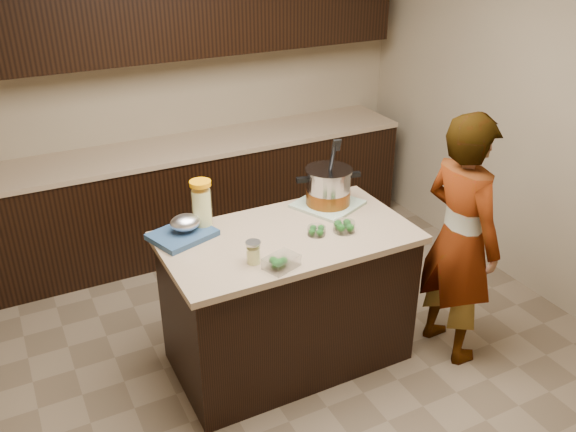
# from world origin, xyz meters

# --- Properties ---
(ground_plane) EXTENTS (4.00, 4.00, 0.00)m
(ground_plane) POSITION_xyz_m (0.00, 0.00, 0.00)
(ground_plane) COLOR brown
(ground_plane) RESTS_ON ground
(room_shell) EXTENTS (4.04, 4.04, 2.72)m
(room_shell) POSITION_xyz_m (0.00, 0.00, 1.71)
(room_shell) COLOR tan
(room_shell) RESTS_ON ground
(back_cabinets) EXTENTS (3.60, 0.63, 2.33)m
(back_cabinets) POSITION_xyz_m (0.00, 1.74, 0.94)
(back_cabinets) COLOR black
(back_cabinets) RESTS_ON ground
(island) EXTENTS (1.46, 0.81, 0.90)m
(island) POSITION_xyz_m (0.00, 0.00, 0.45)
(island) COLOR black
(island) RESTS_ON ground
(dish_towel) EXTENTS (0.48, 0.48, 0.02)m
(dish_towel) POSITION_xyz_m (0.40, 0.23, 0.91)
(dish_towel) COLOR #5D8B60
(dish_towel) RESTS_ON island
(stock_pot) EXTENTS (0.41, 0.35, 0.42)m
(stock_pot) POSITION_xyz_m (0.40, 0.22, 1.02)
(stock_pot) COLOR #B7B7BC
(stock_pot) RESTS_ON dish_towel
(lemonade_pitcher) EXTENTS (0.16, 0.16, 0.30)m
(lemonade_pitcher) POSITION_xyz_m (-0.41, 0.29, 1.04)
(lemonade_pitcher) COLOR #E7E78D
(lemonade_pitcher) RESTS_ON island
(mason_jar) EXTENTS (0.10, 0.10, 0.13)m
(mason_jar) POSITION_xyz_m (-0.31, -0.19, 0.96)
(mason_jar) COLOR #E7E78D
(mason_jar) RESTS_ON island
(broccoli_tub_left) EXTENTS (0.12, 0.12, 0.05)m
(broccoli_tub_left) POSITION_xyz_m (0.15, -0.08, 0.92)
(broccoli_tub_left) COLOR silver
(broccoli_tub_left) RESTS_ON island
(broccoli_tub_right) EXTENTS (0.16, 0.16, 0.06)m
(broccoli_tub_right) POSITION_xyz_m (0.31, -0.11, 0.93)
(broccoli_tub_right) COLOR silver
(broccoli_tub_right) RESTS_ON island
(broccoli_tub_rect) EXTENTS (0.21, 0.18, 0.06)m
(broccoli_tub_rect) POSITION_xyz_m (-0.19, -0.31, 0.93)
(broccoli_tub_rect) COLOR silver
(broccoli_tub_rect) RESTS_ON island
(blue_tray) EXTENTS (0.41, 0.37, 0.13)m
(blue_tray) POSITION_xyz_m (-0.55, 0.24, 0.94)
(blue_tray) COLOR navy
(blue_tray) RESTS_ON island
(person) EXTENTS (0.40, 0.60, 1.60)m
(person) POSITION_xyz_m (0.98, -0.37, 0.80)
(person) COLOR gray
(person) RESTS_ON ground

